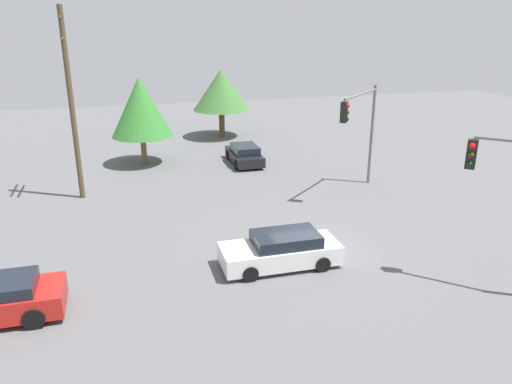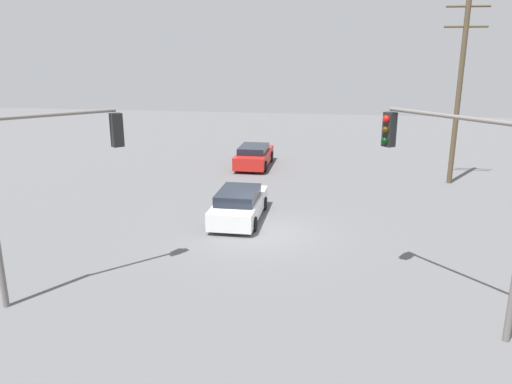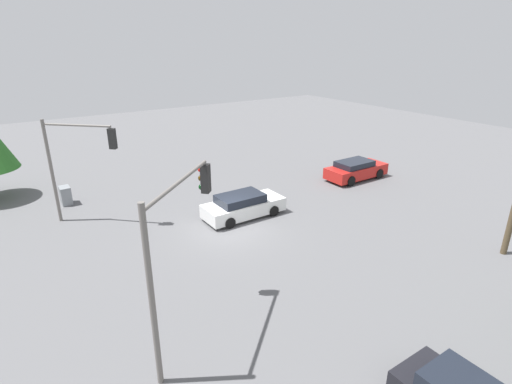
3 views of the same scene
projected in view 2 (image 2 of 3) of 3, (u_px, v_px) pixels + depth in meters
ground_plane at (262, 232)px, 20.70m from camera, size 80.00×80.00×0.00m
sedan_white at (239, 204)px, 22.12m from camera, size 2.01×4.72×1.39m
sedan_red at (254, 156)px, 32.13m from camera, size 2.03×4.76×1.39m
traffic_signal_main at (48, 168)px, 14.58m from camera, size 2.91×3.07×5.75m
traffic_signal_cross at (459, 175)px, 13.39m from camera, size 3.33×3.60×5.82m
utility_pole_tall at (459, 88)px, 26.87m from camera, size 2.20×0.28×10.05m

